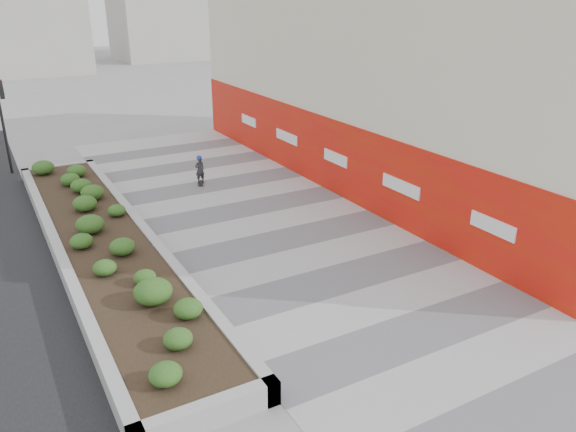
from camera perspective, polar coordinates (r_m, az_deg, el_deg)
name	(u,v)px	position (r m, az deg, el deg)	size (l,w,h in m)	color
ground	(379,308)	(15.04, 9.19, -9.16)	(160.00, 160.00, 0.00)	gray
walkway	(318,262)	(17.17, 3.03, -4.73)	(8.00, 36.00, 0.01)	#A8A8AD
building	(384,86)	(24.58, 9.77, 12.89)	(6.04, 24.08, 8.00)	beige
planter	(103,239)	(18.63, -18.31, -2.26)	(3.00, 18.00, 0.90)	#9E9EA0
traffic_signal_near	(3,112)	(27.89, -27.00, 9.36)	(0.33, 0.28, 4.20)	black
manhole_cover	(331,259)	(17.42, 4.42, -4.37)	(0.44, 0.44, 0.01)	#595654
skateboarder	(200,170)	(24.15, -8.95, 4.68)	(0.46, 0.74, 1.29)	beige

